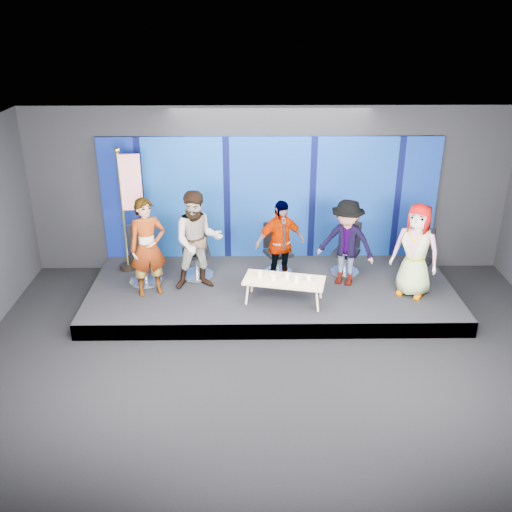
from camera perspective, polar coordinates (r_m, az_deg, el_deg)
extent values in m
plane|color=black|center=(9.14, 2.18, -11.70)|extent=(10.00, 10.00, 0.00)
cube|color=black|center=(11.98, 1.37, 6.53)|extent=(10.00, 0.02, 3.50)
cube|color=black|center=(4.96, 4.93, -22.12)|extent=(10.00, 0.02, 3.50)
cube|color=black|center=(7.66, 2.58, 10.14)|extent=(10.00, 8.00, 0.02)
cube|color=black|center=(11.20, 1.57, -3.62)|extent=(7.00, 3.00, 0.30)
cube|color=#070D52|center=(11.98, 1.37, 5.78)|extent=(7.00, 0.08, 2.60)
cylinder|color=silver|center=(11.41, -10.93, -2.51)|extent=(0.84, 0.84, 0.06)
cylinder|color=silver|center=(11.30, -11.03, -1.38)|extent=(0.08, 0.08, 0.43)
cube|color=black|center=(11.21, -11.11, -0.38)|extent=(0.67, 0.67, 0.08)
cube|color=black|center=(11.31, -11.51, 1.77)|extent=(0.46, 0.22, 0.60)
imported|color=black|center=(10.63, -10.77, 0.85)|extent=(0.80, 0.66, 1.87)
cylinder|color=silver|center=(11.51, -5.90, -1.92)|extent=(0.77, 0.77, 0.07)
cylinder|color=silver|center=(11.40, -5.95, -0.76)|extent=(0.08, 0.08, 0.45)
cube|color=black|center=(11.31, -6.00, 0.27)|extent=(0.62, 0.62, 0.08)
cube|color=black|center=(11.42, -6.19, 2.49)|extent=(0.49, 0.13, 0.61)
imported|color=black|center=(10.72, -5.84, 1.53)|extent=(1.04, 0.87, 1.92)
cylinder|color=silver|center=(11.58, 2.21, -1.65)|extent=(0.77, 0.77, 0.06)
cylinder|color=silver|center=(11.49, 2.23, -0.62)|extent=(0.07, 0.07, 0.40)
cube|color=black|center=(11.41, 2.24, 0.28)|extent=(0.62, 0.62, 0.07)
cube|color=black|center=(11.48, 1.77, 2.21)|extent=(0.42, 0.21, 0.54)
imported|color=black|center=(10.84, 2.39, 1.26)|extent=(1.08, 0.76, 1.71)
cylinder|color=silver|center=(11.73, 8.84, -1.59)|extent=(0.79, 0.79, 0.06)
cylinder|color=silver|center=(11.64, 8.91, -0.58)|extent=(0.07, 0.07, 0.40)
cube|color=black|center=(11.56, 8.97, 0.32)|extent=(0.63, 0.63, 0.07)
cube|color=black|center=(11.65, 9.40, 2.21)|extent=(0.41, 0.23, 0.54)
imported|color=black|center=(10.99, 9.02, 1.30)|extent=(1.27, 1.05, 1.71)
cylinder|color=silver|center=(11.59, 15.49, -2.55)|extent=(0.86, 0.86, 0.06)
cylinder|color=silver|center=(11.49, 15.62, -1.49)|extent=(0.07, 0.07, 0.41)
cube|color=black|center=(11.40, 15.73, -0.55)|extent=(0.68, 0.68, 0.07)
cube|color=black|center=(11.49, 16.28, 1.43)|extent=(0.41, 0.29, 0.57)
imported|color=black|center=(10.83, 15.69, 0.53)|extent=(1.04, 0.95, 1.78)
cube|color=tan|center=(10.36, 2.84, -2.46)|extent=(1.55, 0.92, 0.04)
cylinder|color=tan|center=(10.36, -0.90, -3.83)|extent=(0.04, 0.04, 0.40)
cylinder|color=tan|center=(10.78, -0.33, -2.66)|extent=(0.04, 0.04, 0.40)
cylinder|color=tan|center=(10.18, 6.14, -4.49)|extent=(0.04, 0.04, 0.40)
cylinder|color=tan|center=(10.61, 6.43, -3.28)|extent=(0.04, 0.04, 0.40)
cylinder|color=silver|center=(10.43, 0.37, -1.79)|extent=(0.09, 0.09, 0.11)
cylinder|color=silver|center=(10.29, 1.76, -2.17)|extent=(0.09, 0.09, 0.11)
cylinder|color=silver|center=(10.37, 3.15, -1.97)|extent=(0.09, 0.09, 0.11)
cylinder|color=silver|center=(10.24, 4.09, -2.36)|extent=(0.09, 0.09, 0.11)
cylinder|color=silver|center=(10.31, 5.33, -2.25)|extent=(0.08, 0.08, 0.10)
cylinder|color=black|center=(12.07, -12.64, -1.04)|extent=(0.34, 0.34, 0.11)
cylinder|color=gold|center=(11.62, -13.18, 4.42)|extent=(0.05, 0.05, 2.33)
sphere|color=gold|center=(11.29, -13.75, 10.26)|extent=(0.12, 0.12, 0.12)
cube|color=red|center=(11.40, -12.39, 7.21)|extent=(0.41, 0.11, 1.11)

